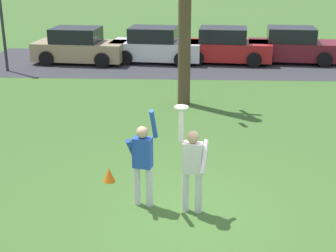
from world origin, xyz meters
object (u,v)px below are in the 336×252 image
at_px(person_catcher, 192,165).
at_px(parked_car_maroon, 293,46).
at_px(parked_car_tan, 79,47).
at_px(bare_tree_tall, 184,10).
at_px(lamppost_by_lot, 1,9).
at_px(frisbee_disc, 181,107).
at_px(field_cone_orange, 109,175).
at_px(person_defender, 143,159).
at_px(parked_car_red, 225,47).
at_px(parked_car_white, 156,46).

bearing_deg(person_catcher, parked_car_maroon, -95.80).
height_order(parked_car_tan, bare_tree_tall, bare_tree_tall).
distance_m(person_catcher, lamppost_by_lot, 14.16).
height_order(frisbee_disc, field_cone_orange, frisbee_disc).
xyz_separation_m(person_catcher, frisbee_disc, (-0.22, 0.05, 1.11)).
height_order(lamppost_by_lot, field_cone_orange, lamppost_by_lot).
xyz_separation_m(frisbee_disc, parked_car_tan, (-4.92, 13.46, -1.37)).
xyz_separation_m(parked_car_tan, bare_tree_tall, (4.87, -6.33, 2.32)).
relative_size(person_catcher, lamppost_by_lot, 0.49).
bearing_deg(field_cone_orange, parked_car_tan, 105.21).
xyz_separation_m(person_catcher, lamppost_by_lot, (-7.87, 11.67, 1.60)).
distance_m(parked_car_tan, lamppost_by_lot, 3.78).
relative_size(parked_car_maroon, lamppost_by_lot, 1.00).
relative_size(parked_car_tan, field_cone_orange, 13.29).
relative_size(person_catcher, parked_car_tan, 0.49).
bearing_deg(person_defender, frisbee_disc, 0.00).
height_order(parked_car_red, field_cone_orange, parked_car_red).
distance_m(bare_tree_tall, lamppost_by_lot, 8.84).
relative_size(person_defender, parked_car_maroon, 0.48).
distance_m(lamppost_by_lot, field_cone_orange, 12.32).
distance_m(person_defender, lamppost_by_lot, 13.48).
bearing_deg(lamppost_by_lot, field_cone_orange, -59.85).
bearing_deg(person_catcher, parked_car_white, -70.74).
relative_size(parked_car_tan, parked_car_red, 1.00).
height_order(person_catcher, parked_car_red, person_catcher).
bearing_deg(bare_tree_tall, person_catcher, -87.82).
bearing_deg(parked_car_red, person_defender, -94.76).
xyz_separation_m(parked_car_red, parked_car_maroon, (3.10, 0.21, 0.00)).
bearing_deg(parked_car_white, parked_car_tan, -169.05).
height_order(frisbee_disc, parked_car_tan, frisbee_disc).
height_order(person_defender, frisbee_disc, frisbee_disc).
bearing_deg(parked_car_white, person_defender, -81.50).
bearing_deg(parked_car_red, bare_tree_tall, -99.52).
relative_size(person_catcher, parked_car_white, 0.49).
distance_m(person_catcher, parked_car_red, 13.94).
height_order(parked_car_red, lamppost_by_lot, lamppost_by_lot).
relative_size(parked_car_white, lamppost_by_lot, 1.00).
xyz_separation_m(parked_car_tan, field_cone_orange, (3.34, -12.29, -0.57)).
bearing_deg(person_catcher, person_defender, -0.00).
height_order(person_defender, bare_tree_tall, bare_tree_tall).
bearing_deg(bare_tree_tall, parked_car_maroon, 54.59).
distance_m(frisbee_disc, parked_car_tan, 14.40).
bearing_deg(frisbee_disc, lamppost_by_lot, 123.36).
xyz_separation_m(person_defender, parked_car_white, (-0.71, 13.63, -0.25)).
height_order(frisbee_disc, parked_car_red, frisbee_disc).
height_order(frisbee_disc, parked_car_white, frisbee_disc).
height_order(parked_car_tan, lamppost_by_lot, lamppost_by_lot).
relative_size(frisbee_disc, parked_car_tan, 0.06).
bearing_deg(parked_car_maroon, parked_car_white, -172.40).
bearing_deg(parked_car_tan, person_catcher, -63.63).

